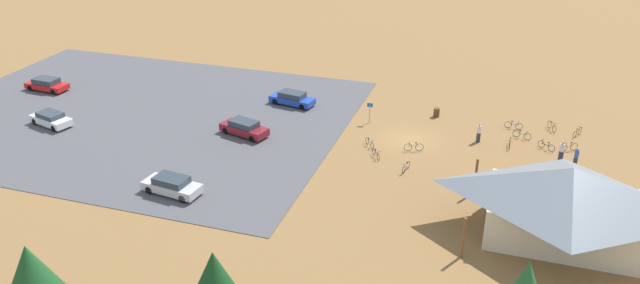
# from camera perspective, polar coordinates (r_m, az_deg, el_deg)

# --- Properties ---
(ground) EXTENTS (160.00, 160.00, 0.00)m
(ground) POSITION_cam_1_polar(r_m,az_deg,el_deg) (57.42, 8.20, 0.16)
(ground) COLOR olive
(ground) RESTS_ON ground
(parking_lot_asphalt) EXTENTS (42.27, 32.37, 0.05)m
(parking_lot_asphalt) POSITION_cam_1_polar(r_m,az_deg,el_deg) (65.12, -16.65, 2.51)
(parking_lot_asphalt) COLOR #4C4C51
(parking_lot_asphalt) RESTS_ON ground
(bike_pavilion) EXTENTS (12.99, 9.10, 5.51)m
(bike_pavilion) POSITION_cam_1_polar(r_m,az_deg,el_deg) (44.75, 21.98, -4.88)
(bike_pavilion) COLOR beige
(bike_pavilion) RESTS_ON ground
(trash_bin) EXTENTS (0.60, 0.60, 0.90)m
(trash_bin) POSITION_cam_1_polar(r_m,az_deg,el_deg) (62.76, 10.75, 2.70)
(trash_bin) COLOR brown
(trash_bin) RESTS_ON ground
(lot_sign) EXTENTS (0.56, 0.08, 2.20)m
(lot_sign) POSITION_cam_1_polar(r_m,az_deg,el_deg) (60.03, 4.63, 3.00)
(lot_sign) COLOR #99999E
(lot_sign) RESTS_ON ground
(pine_far_east) EXTENTS (3.66, 3.66, 5.89)m
(pine_far_east) POSITION_cam_1_polar(r_m,az_deg,el_deg) (36.81, -25.13, -11.17)
(pine_far_east) COLOR brown
(pine_far_east) RESTS_ON ground
(bicycle_orange_edge_south) EXTENTS (0.86, 1.59, 0.85)m
(bicycle_orange_edge_south) POSITION_cam_1_polar(r_m,az_deg,el_deg) (62.28, 22.74, 0.81)
(bicycle_orange_edge_south) COLOR black
(bicycle_orange_edge_south) RESTS_ON ground
(bicycle_yellow_yard_right) EXTENTS (0.48, 1.72, 0.80)m
(bicycle_yellow_yard_right) POSITION_cam_1_polar(r_m,az_deg,el_deg) (58.02, 17.17, -0.11)
(bicycle_yellow_yard_right) COLOR black
(bicycle_yellow_yard_right) RESTS_ON ground
(bicycle_blue_lone_west) EXTENTS (1.70, 0.48, 0.79)m
(bicycle_blue_lone_west) POSITION_cam_1_polar(r_m,az_deg,el_deg) (61.89, 17.51, 1.49)
(bicycle_blue_lone_west) COLOR black
(bicycle_blue_lone_west) RESTS_ON ground
(bicycle_black_yard_left) EXTENTS (1.45, 0.96, 0.84)m
(bicycle_black_yard_left) POSITION_cam_1_polar(r_m,az_deg,el_deg) (58.59, 20.23, -0.33)
(bicycle_black_yard_left) COLOR black
(bicycle_black_yard_left) RESTS_ON ground
(bicycle_red_edge_north) EXTENTS (1.56, 0.86, 0.85)m
(bicycle_red_edge_north) POSITION_cam_1_polar(r_m,az_deg,el_deg) (59.02, 22.06, -0.44)
(bicycle_red_edge_north) COLOR black
(bicycle_red_edge_north) RESTS_ON ground
(bicycle_silver_trailside) EXTENTS (1.10, 1.38, 0.76)m
(bicycle_silver_trailside) POSITION_cam_1_polar(r_m,az_deg,el_deg) (55.71, 4.62, -0.09)
(bicycle_silver_trailside) COLOR black
(bicycle_silver_trailside) RESTS_ON ground
(bicycle_white_yard_center) EXTENTS (0.50, 1.63, 0.82)m
(bicycle_white_yard_center) POSITION_cam_1_polar(r_m,az_deg,el_deg) (51.85, 7.97, -2.34)
(bicycle_white_yard_center) COLOR black
(bicycle_white_yard_center) RESTS_ON ground
(bicycle_teal_back_row) EXTENTS (1.68, 0.64, 0.90)m
(bicycle_teal_back_row) POSITION_cam_1_polar(r_m,az_deg,el_deg) (55.31, 8.68, -0.47)
(bicycle_teal_back_row) COLOR black
(bicycle_teal_back_row) RESTS_ON ground
(bicycle_purple_mid_cluster) EXTENTS (0.98, 1.47, 0.76)m
(bicycle_purple_mid_cluster) POSITION_cam_1_polar(r_m,az_deg,el_deg) (53.80, 5.21, -1.10)
(bicycle_purple_mid_cluster) COLOR black
(bicycle_purple_mid_cluster) RESTS_ON ground
(bicycle_green_near_sign) EXTENTS (1.68, 0.69, 0.79)m
(bicycle_green_near_sign) POSITION_cam_1_polar(r_m,az_deg,el_deg) (60.04, 18.20, 0.64)
(bicycle_green_near_sign) COLOR black
(bicycle_green_near_sign) RESTS_ON ground
(bicycle_orange_front_row) EXTENTS (0.77, 1.66, 0.89)m
(bicycle_orange_front_row) POSITION_cam_1_polar(r_m,az_deg,el_deg) (62.73, 20.69, 1.36)
(bicycle_orange_front_row) COLOR black
(bicycle_orange_front_row) RESTS_ON ground
(car_maroon_by_curb) EXTENTS (5.00, 2.98, 1.45)m
(car_maroon_by_curb) POSITION_cam_1_polar(r_m,az_deg,el_deg) (57.93, -7.04, 1.31)
(car_maroon_by_curb) COLOR maroon
(car_maroon_by_curb) RESTS_ON parking_lot_asphalt
(car_red_aisle_side) EXTENTS (4.83, 2.14, 1.38)m
(car_red_aisle_side) POSITION_cam_1_polar(r_m,az_deg,el_deg) (74.74, -23.99, 4.91)
(car_red_aisle_side) COLOR red
(car_red_aisle_side) RESTS_ON parking_lot_asphalt
(car_white_near_entry) EXTENTS (4.68, 2.86, 1.33)m
(car_white_near_entry) POSITION_cam_1_polar(r_m,az_deg,el_deg) (64.99, -23.67, 1.98)
(car_white_near_entry) COLOR white
(car_white_near_entry) RESTS_ON parking_lot_asphalt
(car_silver_end_stall) EXTENTS (4.86, 2.42, 1.42)m
(car_silver_end_stall) POSITION_cam_1_polar(r_m,az_deg,el_deg) (49.31, -13.56, -3.91)
(car_silver_end_stall) COLOR #BCBCC1
(car_silver_end_stall) RESTS_ON parking_lot_asphalt
(car_blue_second_row) EXTENTS (4.94, 2.50, 1.40)m
(car_blue_second_row) POSITION_cam_1_polar(r_m,az_deg,el_deg) (64.46, -2.60, 4.06)
(car_blue_second_row) COLOR #1E42B2
(car_blue_second_row) RESTS_ON parking_lot_asphalt
(visitor_by_pavilion) EXTENTS (0.38, 0.36, 1.85)m
(visitor_by_pavilion) POSITION_cam_1_polar(r_m,az_deg,el_deg) (57.98, 14.52, 0.89)
(visitor_by_pavilion) COLOR #2D3347
(visitor_by_pavilion) RESTS_ON ground
(visitor_crossing_yard) EXTENTS (0.40, 0.39, 1.85)m
(visitor_crossing_yard) POSITION_cam_1_polar(r_m,az_deg,el_deg) (56.63, 21.49, -0.77)
(visitor_crossing_yard) COLOR #2D3347
(visitor_crossing_yard) RESTS_ON ground
(visitor_at_bikes) EXTENTS (0.37, 0.36, 1.79)m
(visitor_at_bikes) POSITION_cam_1_polar(r_m,az_deg,el_deg) (56.12, 22.65, -1.27)
(visitor_at_bikes) COLOR #2D3347
(visitor_at_bikes) RESTS_ON ground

